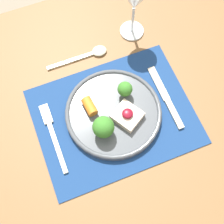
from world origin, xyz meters
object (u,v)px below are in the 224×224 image
at_px(dinner_plate, 112,114).
at_px(knife, 168,101).
at_px(spoon, 90,54).
at_px(wine_glass_near, 135,0).
at_px(fork, 52,133).

height_order(dinner_plate, knife, dinner_plate).
bearing_deg(spoon, wine_glass_near, 10.43).
distance_m(knife, wine_glass_near, 0.28).
height_order(knife, wine_glass_near, wine_glass_near).
xyz_separation_m(fork, wine_glass_near, (0.32, 0.22, 0.13)).
relative_size(spoon, wine_glass_near, 1.00).
distance_m(fork, wine_glass_near, 0.41).
relative_size(dinner_plate, spoon, 1.41).
xyz_separation_m(knife, wine_glass_near, (0.00, 0.25, 0.13)).
relative_size(fork, knife, 1.00).
bearing_deg(spoon, fork, -134.45).
height_order(fork, wine_glass_near, wine_glass_near).
bearing_deg(knife, fork, 175.77).
bearing_deg(wine_glass_near, fork, -145.18).
distance_m(dinner_plate, knife, 0.16).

